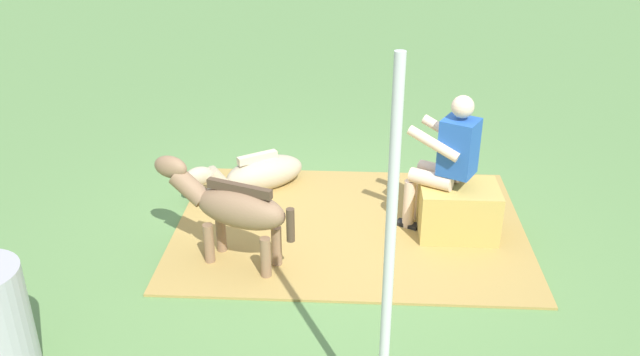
{
  "coord_description": "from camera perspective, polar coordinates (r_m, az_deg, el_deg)",
  "views": [
    {
      "loc": [
        -0.2,
        5.42,
        3.24
      ],
      "look_at": [
        0.1,
        -0.13,
        0.55
      ],
      "focal_mm": 37.31,
      "sensor_mm": 36.0,
      "label": 1
    }
  ],
  "objects": [
    {
      "name": "ground_plane",
      "position": [
        6.32,
        0.86,
        -5.01
      ],
      "size": [
        24.0,
        24.0,
        0.0
      ],
      "primitive_type": "plane",
      "color": "#608C4C"
    },
    {
      "name": "hay_patch",
      "position": [
        6.46,
        2.56,
        -4.16
      ],
      "size": [
        3.33,
        2.44,
        0.02
      ],
      "primitive_type": "cube",
      "color": "#AD8C47",
      "rests_on": "ground"
    },
    {
      "name": "hay_bale",
      "position": [
        6.35,
        11.74,
        -2.82
      ],
      "size": [
        0.72,
        0.53,
        0.51
      ],
      "primitive_type": "cube",
      "color": "tan",
      "rests_on": "ground"
    },
    {
      "name": "person_seated",
      "position": [
        6.15,
        10.69,
        1.71
      ],
      "size": [
        0.72,
        0.6,
        1.39
      ],
      "color": "beige",
      "rests_on": "ground"
    },
    {
      "name": "pony_standing",
      "position": [
        5.7,
        -7.6,
        -2.48
      ],
      "size": [
        1.29,
        0.67,
        0.92
      ],
      "color": "#8C6B4C",
      "rests_on": "ground"
    },
    {
      "name": "pony_lying",
      "position": [
        7.11,
        -5.48,
        0.33
      ],
      "size": [
        1.27,
        0.96,
        0.42
      ],
      "color": "tan",
      "rests_on": "ground"
    },
    {
      "name": "tent_pole_left",
      "position": [
        3.7,
        5.92,
        -7.64
      ],
      "size": [
        0.06,
        0.06,
        2.42
      ],
      "primitive_type": "cylinder",
      "color": "silver",
      "rests_on": "ground"
    }
  ]
}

